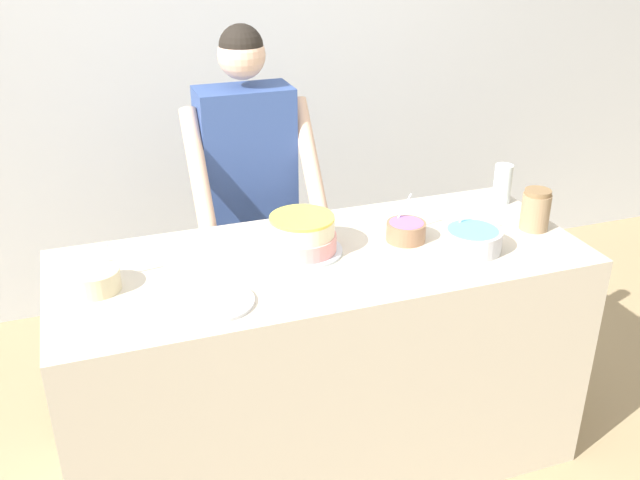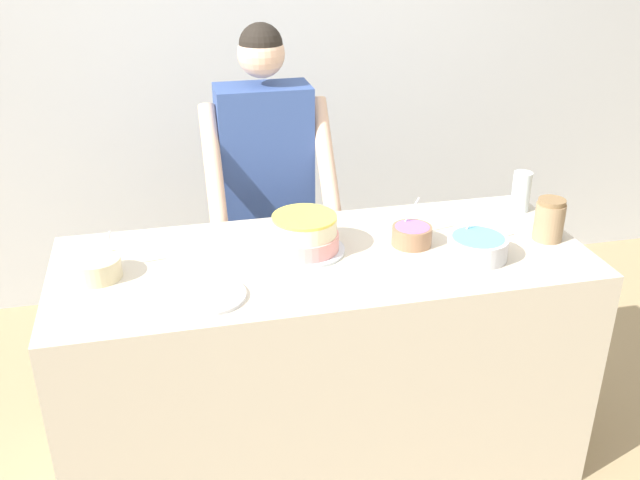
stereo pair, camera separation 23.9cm
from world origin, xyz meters
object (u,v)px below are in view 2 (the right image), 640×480
object	(u,v)px
cake	(305,235)
drinking_glass	(521,192)
person_baker	(266,176)
frosting_bowl_white	(97,267)
ceramic_plate	(208,296)
frosting_bowl_purple	(412,235)
frosting_bowl_blue	(477,246)
stoneware_jar	(549,220)

from	to	relation	value
cake	drinking_glass	size ratio (longest dim) A/B	1.77
person_baker	cake	bearing A→B (deg)	-86.65
frosting_bowl_white	ceramic_plate	world-z (taller)	frosting_bowl_white
frosting_bowl_white	frosting_bowl_purple	xyz separation A→B (m)	(1.08, 0.00, -0.00)
frosting_bowl_white	frosting_bowl_blue	xyz separation A→B (m)	(1.26, -0.14, 0.00)
frosting_bowl_blue	drinking_glass	xyz separation A→B (m)	(0.34, 0.34, 0.04)
cake	drinking_glass	bearing A→B (deg)	10.25
cake	frosting_bowl_purple	distance (m)	0.38
person_baker	cake	distance (m)	0.62
frosting_bowl_white	ceramic_plate	bearing A→B (deg)	-32.05
drinking_glass	stoneware_jar	xyz separation A→B (m)	(-0.03, -0.27, -0.00)
person_baker	frosting_bowl_white	distance (m)	0.93
drinking_glass	frosting_bowl_blue	bearing A→B (deg)	-134.40
person_baker	ceramic_plate	bearing A→B (deg)	-110.45
drinking_glass	stoneware_jar	distance (m)	0.27
frosting_bowl_purple	stoneware_jar	world-z (taller)	frosting_bowl_purple
frosting_bowl_purple	stoneware_jar	distance (m)	0.50
person_baker	stoneware_jar	world-z (taller)	person_baker
person_baker	frosting_bowl_blue	size ratio (longest dim) A/B	7.60
drinking_glass	ceramic_plate	distance (m)	1.33
cake	frosting_bowl_purple	xyz separation A→B (m)	(0.38, -0.03, -0.03)
person_baker	frosting_bowl_blue	world-z (taller)	person_baker
frosting_bowl_white	stoneware_jar	size ratio (longest dim) A/B	1.02
stoneware_jar	frosting_bowl_purple	bearing A→B (deg)	171.96
frosting_bowl_white	stoneware_jar	world-z (taller)	stoneware_jar
ceramic_plate	cake	bearing A→B (deg)	34.38
person_baker	drinking_glass	size ratio (longest dim) A/B	9.90
frosting_bowl_purple	frosting_bowl_blue	world-z (taller)	frosting_bowl_blue
person_baker	frosting_bowl_white	xyz separation A→B (m)	(-0.66, -0.66, -0.02)
cake	frosting_bowl_purple	world-z (taller)	frosting_bowl_purple
ceramic_plate	stoneware_jar	size ratio (longest dim) A/B	1.54
ceramic_plate	frosting_bowl_white	bearing A→B (deg)	147.95
frosting_bowl_purple	frosting_bowl_blue	distance (m)	0.24
drinking_glass	stoneware_jar	world-z (taller)	drinking_glass
person_baker	frosting_bowl_blue	xyz separation A→B (m)	(0.60, -0.80, -0.01)
ceramic_plate	stoneware_jar	world-z (taller)	stoneware_jar
cake	drinking_glass	xyz separation A→B (m)	(0.90, 0.16, 0.02)
frosting_bowl_blue	stoneware_jar	world-z (taller)	frosting_bowl_blue
person_baker	drinking_glass	distance (m)	1.05
cake	frosting_bowl_purple	bearing A→B (deg)	-4.80
frosting_bowl_blue	stoneware_jar	size ratio (longest dim) A/B	1.33
person_baker	frosting_bowl_white	world-z (taller)	person_baker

